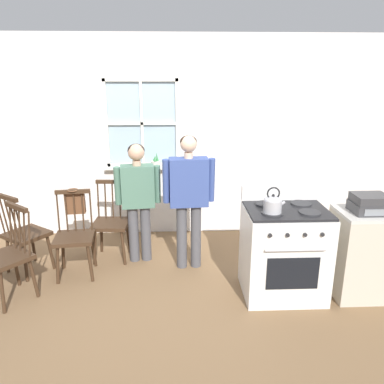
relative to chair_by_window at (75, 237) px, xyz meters
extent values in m
plane|color=brown|center=(1.06, -0.19, -0.45)|extent=(16.00, 16.00, 0.00)
cube|color=white|center=(-0.97, 1.21, 0.90)|extent=(2.34, 0.06, 2.70)
cube|color=white|center=(2.72, 1.21, 0.90)|extent=(3.08, 0.06, 2.70)
cube|color=white|center=(0.69, 1.21, 0.04)|extent=(0.99, 0.06, 0.98)
cube|color=white|center=(0.69, 1.21, 1.97)|extent=(0.99, 0.06, 0.56)
cube|color=silver|center=(0.69, 1.13, 0.52)|extent=(1.05, 0.10, 0.03)
cube|color=#9EB7C6|center=(0.69, 1.22, 1.11)|extent=(0.93, 0.01, 1.10)
cube|color=silver|center=(0.69, 1.19, 1.11)|extent=(0.04, 0.02, 1.16)
cube|color=silver|center=(0.69, 1.19, 1.11)|extent=(0.99, 0.02, 0.04)
cube|color=silver|center=(0.22, 1.19, 1.11)|extent=(0.04, 0.03, 1.16)
cube|color=silver|center=(1.16, 1.19, 1.11)|extent=(0.04, 0.03, 1.16)
cube|color=silver|center=(0.69, 1.19, 1.67)|extent=(0.99, 0.03, 0.04)
cube|color=silver|center=(0.69, 1.19, 0.55)|extent=(0.99, 0.03, 0.04)
cube|color=#3D2819|center=(0.00, -0.02, 0.00)|extent=(0.46, 0.44, 0.04)
cylinder|color=#3D2819|center=(-0.15, -0.20, -0.23)|extent=(0.07, 0.07, 0.43)
cylinder|color=#3D2819|center=(0.19, -0.16, -0.23)|extent=(0.07, 0.07, 0.43)
cylinder|color=#3D2819|center=(-0.18, 0.12, -0.23)|extent=(0.07, 0.07, 0.43)
cylinder|color=#3D2819|center=(0.15, 0.15, -0.23)|extent=(0.07, 0.07, 0.43)
cylinder|color=#3D2819|center=(-0.19, 0.13, 0.24)|extent=(0.02, 0.07, 0.47)
cylinder|color=#3D2819|center=(-0.10, 0.14, 0.24)|extent=(0.02, 0.07, 0.47)
cylinder|color=#3D2819|center=(-0.02, 0.15, 0.24)|extent=(0.02, 0.07, 0.47)
cylinder|color=#3D2819|center=(0.07, 0.16, 0.24)|extent=(0.02, 0.07, 0.47)
cylinder|color=#3D2819|center=(0.16, 0.17, 0.24)|extent=(0.02, 0.07, 0.47)
cube|color=#3D2819|center=(-0.02, 0.15, 0.49)|extent=(0.38, 0.08, 0.04)
cube|color=#3D2819|center=(-0.56, 0.10, 0.00)|extent=(0.58, 0.57, 0.04)
cylinder|color=#3D2819|center=(-0.33, 0.13, -0.23)|extent=(0.09, 0.06, 0.43)
cylinder|color=#3D2819|center=(-0.60, 0.33, -0.23)|extent=(0.06, 0.09, 0.43)
cylinder|color=#3D2819|center=(-0.52, -0.13, -0.23)|extent=(0.06, 0.09, 0.43)
cylinder|color=#3D2819|center=(-0.79, 0.07, -0.23)|extent=(0.09, 0.06, 0.43)
cylinder|color=#3D2819|center=(-0.52, -0.15, 0.24)|extent=(0.05, 0.06, 0.47)
cylinder|color=#3D2819|center=(-0.59, -0.09, 0.24)|extent=(0.05, 0.06, 0.47)
cylinder|color=#3D2819|center=(-0.66, -0.04, 0.24)|extent=(0.05, 0.06, 0.47)
cylinder|color=#3D2819|center=(-0.73, 0.01, 0.24)|extent=(0.05, 0.06, 0.47)
cylinder|color=#3D2819|center=(-0.81, 0.07, 0.24)|extent=(0.05, 0.06, 0.47)
cube|color=#3D2819|center=(-0.66, -0.04, 0.49)|extent=(0.33, 0.26, 0.04)
cube|color=#3D2819|center=(0.34, 0.38, 0.00)|extent=(0.44, 0.42, 0.04)
cylinder|color=#3D2819|center=(0.16, 0.23, -0.23)|extent=(0.07, 0.07, 0.43)
cylinder|color=#3D2819|center=(0.50, 0.21, -0.23)|extent=(0.07, 0.07, 0.43)
cylinder|color=#3D2819|center=(0.18, 0.55, -0.23)|extent=(0.07, 0.07, 0.43)
cylinder|color=#3D2819|center=(0.52, 0.53, -0.23)|extent=(0.07, 0.07, 0.43)
cylinder|color=#3D2819|center=(0.17, 0.56, 0.24)|extent=(0.02, 0.07, 0.47)
cylinder|color=#3D2819|center=(0.26, 0.55, 0.24)|extent=(0.02, 0.07, 0.47)
cylinder|color=#3D2819|center=(0.35, 0.55, 0.24)|extent=(0.02, 0.07, 0.47)
cylinder|color=#3D2819|center=(0.44, 0.54, 0.24)|extent=(0.02, 0.07, 0.47)
cylinder|color=#3D2819|center=(0.53, 0.54, 0.24)|extent=(0.02, 0.07, 0.47)
cube|color=#3D2819|center=(0.35, 0.55, 0.49)|extent=(0.38, 0.06, 0.04)
cube|color=#3D2819|center=(-0.54, -0.48, 0.00)|extent=(0.58, 0.58, 0.04)
cylinder|color=#3D2819|center=(-0.51, -0.71, -0.23)|extent=(0.05, 0.09, 0.43)
cylinder|color=#3D2819|center=(-0.57, -0.25, -0.23)|extent=(0.05, 0.09, 0.43)
cylinder|color=#3D2819|center=(-0.31, -0.47, -0.23)|extent=(0.09, 0.05, 0.43)
cylinder|color=#3D2819|center=(-0.57, -0.23, 0.24)|extent=(0.06, 0.06, 0.47)
cylinder|color=#3D2819|center=(-0.50, -0.29, 0.24)|extent=(0.06, 0.06, 0.47)
cylinder|color=#3D2819|center=(-0.43, -0.35, 0.24)|extent=(0.06, 0.06, 0.47)
cylinder|color=#3D2819|center=(-0.36, -0.41, 0.24)|extent=(0.06, 0.06, 0.47)
cylinder|color=#3D2819|center=(-0.30, -0.46, 0.24)|extent=(0.06, 0.06, 0.47)
cube|color=#3D2819|center=(-0.43, -0.35, 0.49)|extent=(0.32, 0.27, 0.04)
cylinder|color=#4C4C51|center=(0.62, 0.31, -0.10)|extent=(0.12, 0.12, 0.70)
cylinder|color=#4C4C51|center=(0.76, 0.32, -0.10)|extent=(0.12, 0.12, 0.70)
cube|color=#4C7560|center=(0.69, 0.32, 0.49)|extent=(0.40, 0.25, 0.49)
cylinder|color=#4C7560|center=(0.47, 0.27, 0.51)|extent=(0.09, 0.12, 0.45)
cylinder|color=#4C7560|center=(0.92, 0.32, 0.51)|extent=(0.09, 0.12, 0.45)
cylinder|color=tan|center=(0.69, 0.32, 0.77)|extent=(0.10, 0.10, 0.06)
sphere|color=tan|center=(0.69, 0.32, 0.89)|extent=(0.19, 0.19, 0.19)
ellipsoid|color=black|center=(0.69, 0.33, 0.91)|extent=(0.19, 0.19, 0.15)
cylinder|color=#4C4C51|center=(1.19, 0.12, -0.07)|extent=(0.12, 0.12, 0.77)
cylinder|color=#4C4C51|center=(1.36, 0.13, -0.07)|extent=(0.12, 0.12, 0.77)
cube|color=#384C8E|center=(1.28, 0.13, 0.59)|extent=(0.44, 0.24, 0.54)
cylinder|color=#384C8E|center=(1.03, 0.09, 0.61)|extent=(0.08, 0.12, 0.50)
cylinder|color=#384C8E|center=(1.53, 0.12, 0.61)|extent=(0.08, 0.12, 0.50)
cylinder|color=beige|center=(1.28, 0.13, 0.89)|extent=(0.10, 0.10, 0.07)
sphere|color=beige|center=(1.28, 0.13, 1.02)|extent=(0.18, 0.18, 0.18)
ellipsoid|color=#332319|center=(1.28, 0.14, 1.03)|extent=(0.19, 0.19, 0.15)
cube|color=white|center=(2.22, -0.48, 0.00)|extent=(0.80, 0.64, 0.90)
cube|color=black|center=(2.22, -0.48, 0.46)|extent=(0.78, 0.61, 0.02)
cylinder|color=#2D2D30|center=(2.04, -0.61, 0.48)|extent=(0.20, 0.20, 0.02)
cylinder|color=#2D2D30|center=(2.40, -0.61, 0.48)|extent=(0.20, 0.20, 0.02)
cylinder|color=#2D2D30|center=(2.04, -0.35, 0.48)|extent=(0.20, 0.20, 0.02)
cylinder|color=#2D2D30|center=(2.40, -0.35, 0.48)|extent=(0.20, 0.20, 0.02)
cube|color=white|center=(2.22, -0.19, 0.55)|extent=(0.80, 0.06, 0.16)
cube|color=black|center=(2.22, -0.80, -0.05)|extent=(0.49, 0.01, 0.32)
cylinder|color=silver|center=(2.22, -0.83, 0.20)|extent=(0.56, 0.02, 0.02)
cylinder|color=#232326|center=(1.98, -0.81, 0.34)|extent=(0.04, 0.02, 0.04)
cylinder|color=#232326|center=(2.14, -0.81, 0.34)|extent=(0.04, 0.02, 0.04)
cylinder|color=#232326|center=(2.30, -0.81, 0.34)|extent=(0.04, 0.02, 0.04)
cylinder|color=#232326|center=(2.46, -0.81, 0.34)|extent=(0.04, 0.02, 0.04)
cylinder|color=#B7B7BC|center=(2.04, -0.61, 0.55)|extent=(0.17, 0.17, 0.12)
ellipsoid|color=#B7B7BC|center=(2.04, -0.61, 0.61)|extent=(0.16, 0.16, 0.07)
sphere|color=black|center=(2.04, -0.61, 0.65)|extent=(0.03, 0.03, 0.03)
cylinder|color=#B7B7BC|center=(2.12, -0.61, 0.57)|extent=(0.08, 0.03, 0.07)
torus|color=black|center=(2.04, -0.61, 0.67)|extent=(0.12, 0.01, 0.12)
cylinder|color=beige|center=(0.86, 1.12, 0.57)|extent=(0.13, 0.13, 0.08)
cylinder|color=#33261C|center=(0.86, 1.12, 0.61)|extent=(0.12, 0.12, 0.01)
cone|color=#388447|center=(0.88, 1.13, 0.67)|extent=(0.05, 0.04, 0.12)
cone|color=#388447|center=(0.84, 1.13, 0.65)|extent=(0.05, 0.04, 0.08)
cone|color=#388447|center=(0.86, 1.10, 0.65)|extent=(0.04, 0.06, 0.09)
cube|color=brown|center=(-0.02, 0.24, 0.33)|extent=(0.23, 0.11, 0.26)
torus|color=brown|center=(-0.02, 0.16, 0.50)|extent=(0.14, 0.14, 0.01)
cube|color=beige|center=(3.00, -0.53, -0.01)|extent=(0.55, 0.50, 0.87)
cube|color=beige|center=(3.00, -0.53, 0.44)|extent=(0.55, 0.50, 0.03)
cube|color=#38383A|center=(3.00, -0.55, 0.50)|extent=(0.34, 0.28, 0.10)
cube|color=#38383A|center=(3.00, -0.55, 0.59)|extent=(0.32, 0.27, 0.08)
cube|color=gray|center=(3.00, -0.69, 0.50)|extent=(0.24, 0.01, 0.06)
camera|label=1|loc=(1.15, -3.88, 1.70)|focal=35.00mm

